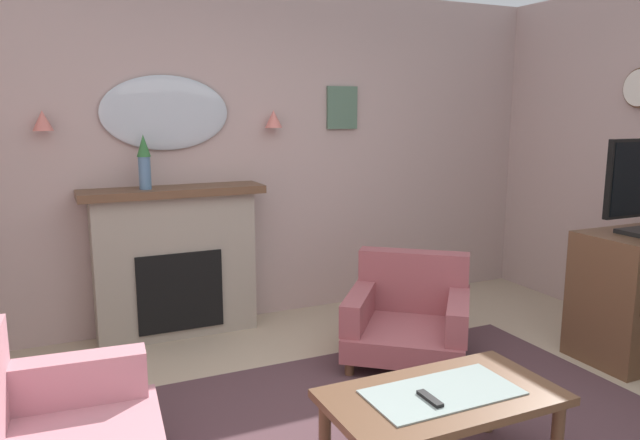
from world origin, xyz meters
TOP-DOWN VIEW (x-y plane):
  - wall_back at (0.00, 2.50)m, footprint 6.29×0.10m
  - fireplace at (-0.75, 2.28)m, footprint 1.36×0.36m
  - mantel_vase_right at (-0.95, 2.25)m, footprint 0.10×0.10m
  - wall_mirror at (-0.75, 2.42)m, footprint 0.96×0.06m
  - wall_sconce_left at (-1.60, 2.37)m, footprint 0.14×0.14m
  - wall_sconce_right at (0.10, 2.37)m, footprint 0.14×0.14m
  - framed_picture at (0.75, 2.43)m, footprint 0.28×0.03m
  - coffee_table at (-0.01, -0.13)m, footprint 1.10×0.60m
  - tv_remote at (-0.11, -0.18)m, footprint 0.04×0.16m
  - armchair_by_coffee_table at (0.66, 1.17)m, footprint 1.14×1.14m
  - tv_cabinet at (2.09, 0.48)m, footprint 0.80×0.58m

SIDE VIEW (x-z plane):
  - armchair_by_coffee_table at x=0.66m, z-range -0.05..0.66m
  - coffee_table at x=-0.01m, z-range 0.16..0.61m
  - tv_cabinet at x=2.09m, z-range 0.00..0.90m
  - tv_remote at x=-0.11m, z-range 0.44..0.46m
  - fireplace at x=-0.75m, z-range -0.01..1.15m
  - wall_back at x=0.00m, z-range 0.00..2.70m
  - mantel_vase_right at x=-0.95m, z-range 1.17..1.57m
  - wall_sconce_left at x=-1.60m, z-range 1.59..1.73m
  - wall_sconce_right at x=0.10m, z-range 1.59..1.73m
  - wall_mirror at x=-0.75m, z-range 1.43..1.99m
  - framed_picture at x=0.75m, z-range 1.57..1.93m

